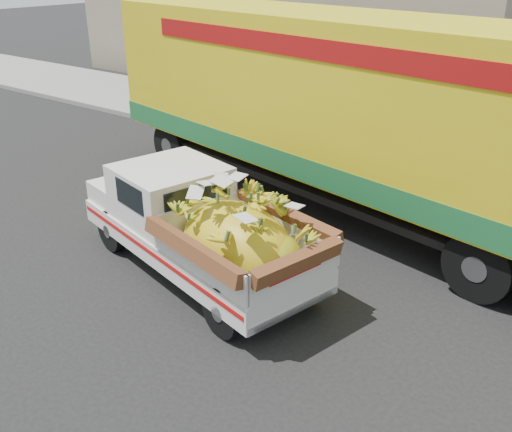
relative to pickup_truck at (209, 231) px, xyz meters
The scene contains 6 objects.
ground 0.99m from the pickup_truck, 99.48° to the right, with size 100.00×100.00×0.00m, color black.
curb 6.15m from the pickup_truck, 90.73° to the left, with size 60.00×0.25×0.15m, color gray.
sidewalk 8.23m from the pickup_truck, 90.54° to the left, with size 60.00×4.00×0.14m, color gray.
building_left 16.33m from the pickup_truck, 119.82° to the left, with size 18.00×6.00×5.00m, color gray.
pickup_truck is the anchor object (origin of this frame).
semi_trailer 3.86m from the pickup_truck, 84.87° to the left, with size 12.08×4.67×3.80m.
Camera 1 is at (5.43, -5.41, 4.75)m, focal length 40.00 mm.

